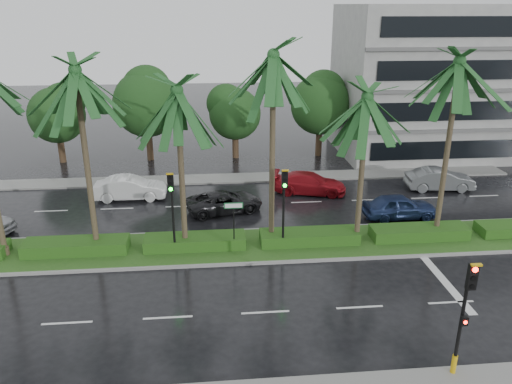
{
  "coord_description": "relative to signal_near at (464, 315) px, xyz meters",
  "views": [
    {
      "loc": [
        -2.02,
        -22.46,
        11.95
      ],
      "look_at": [
        0.22,
        1.5,
        2.89
      ],
      "focal_mm": 35.0,
      "sensor_mm": 36.0,
      "label": 1
    }
  ],
  "objects": [
    {
      "name": "car_red",
      "position": [
        -1.5,
        18.04,
        -1.8
      ],
      "size": [
        3.06,
        5.19,
        1.41
      ],
      "primitive_type": "imported",
      "rotation": [
        0.0,
        0.0,
        1.33
      ],
      "color": "maroon",
      "rests_on": "ground"
    },
    {
      "name": "palm_row",
      "position": [
        -7.25,
        10.41,
        5.83
      ],
      "size": [
        26.3,
        4.2,
        10.43
      ],
      "color": "#3F3524",
      "rests_on": "median"
    },
    {
      "name": "street_sign",
      "position": [
        -7.0,
        9.87,
        -0.38
      ],
      "size": [
        0.95,
        0.09,
        2.6
      ],
      "color": "black",
      "rests_on": "median"
    },
    {
      "name": "signal_near",
      "position": [
        0.0,
        0.0,
        0.0
      ],
      "size": [
        0.34,
        0.45,
        4.36
      ],
      "color": "black",
      "rests_on": "near_sidewalk"
    },
    {
      "name": "bg_trees",
      "position": [
        -4.13,
        26.98,
        2.19
      ],
      "size": [
        33.0,
        5.62,
        8.12
      ],
      "color": "#3E2F1C",
      "rests_on": "ground"
    },
    {
      "name": "car_darkgrey",
      "position": [
        -7.31,
        15.33,
        -1.86
      ],
      "size": [
        3.21,
        5.02,
        1.29
      ],
      "primitive_type": "imported",
      "rotation": [
        0.0,
        0.0,
        1.82
      ],
      "color": "black",
      "rests_on": "ground"
    },
    {
      "name": "far_sidewalk",
      "position": [
        -6.0,
        21.39,
        -2.44
      ],
      "size": [
        40.0,
        2.0,
        0.12
      ],
      "primitive_type": "cube",
      "color": "gray",
      "rests_on": "ground"
    },
    {
      "name": "median",
      "position": [
        -6.0,
        10.39,
        -2.42
      ],
      "size": [
        36.0,
        4.0,
        0.15
      ],
      "color": "gray",
      "rests_on": "ground"
    },
    {
      "name": "hedge",
      "position": [
        -6.0,
        10.39,
        -2.05
      ],
      "size": [
        35.2,
        1.4,
        0.6
      ],
      "color": "#1D4614",
      "rests_on": "median"
    },
    {
      "name": "lane_markings",
      "position": [
        -2.96,
        8.96,
        -2.5
      ],
      "size": [
        34.0,
        13.06,
        0.01
      ],
      "color": "silver",
      "rests_on": "ground"
    },
    {
      "name": "building",
      "position": [
        11.0,
        27.39,
        3.5
      ],
      "size": [
        16.0,
        10.0,
        12.0
      ],
      "primitive_type": "cube",
      "color": "gray",
      "rests_on": "ground"
    },
    {
      "name": "car_blue",
      "position": [
        3.0,
        13.39,
        -1.77
      ],
      "size": [
        1.88,
        4.35,
        1.46
      ],
      "primitive_type": "imported",
      "rotation": [
        0.0,
        0.0,
        1.61
      ],
      "color": "navy",
      "rests_on": "ground"
    },
    {
      "name": "signal_median_left",
      "position": [
        -10.0,
        9.69,
        0.49
      ],
      "size": [
        0.34,
        0.42,
        4.36
      ],
      "color": "black",
      "rests_on": "median"
    },
    {
      "name": "signal_median_right",
      "position": [
        -4.5,
        9.69,
        0.49
      ],
      "size": [
        0.34,
        0.42,
        4.36
      ],
      "color": "black",
      "rests_on": "median"
    },
    {
      "name": "ground",
      "position": [
        -6.0,
        9.39,
        -2.5
      ],
      "size": [
        120.0,
        120.0,
        0.0
      ],
      "primitive_type": "plane",
      "color": "black",
      "rests_on": "ground"
    },
    {
      "name": "car_grey",
      "position": [
        7.5,
        17.84,
        -1.75
      ],
      "size": [
        1.93,
        4.66,
        1.5
      ],
      "primitive_type": "imported",
      "rotation": [
        0.0,
        0.0,
        1.49
      ],
      "color": "slate",
      "rests_on": "ground"
    },
    {
      "name": "car_white",
      "position": [
        -13.36,
        18.04,
        -1.75
      ],
      "size": [
        1.62,
        4.61,
        1.51
      ],
      "primitive_type": "imported",
      "rotation": [
        0.0,
        0.0,
        1.58
      ],
      "color": "silver",
      "rests_on": "ground"
    }
  ]
}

